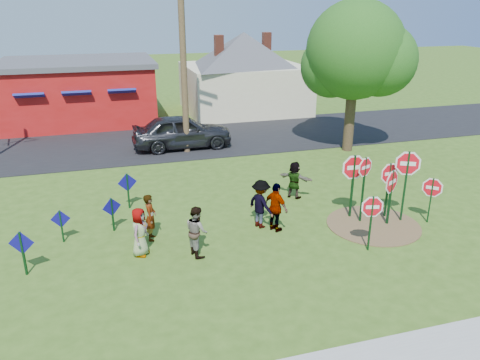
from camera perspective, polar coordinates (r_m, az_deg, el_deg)
The scene contains 25 objects.
ground at distance 16.02m, azimuth 0.09°, elevation -5.99°, with size 120.00×120.00×0.00m, color #375819.
road at distance 26.54m, azimuth -6.94°, elevation 4.87°, with size 120.00×7.50×0.04m, color black.
dirt_patch at distance 16.93m, azimuth 15.93°, elevation -5.26°, with size 3.20×3.20×0.03m, color brown.
red_building at distance 32.19m, azimuth -18.97°, elevation 10.26°, with size 9.40×7.69×3.90m.
cream_house at distance 33.41m, azimuth 0.46°, elevation 13.36°, with size 9.40×9.40×6.50m.
stop_sign_a at distance 14.70m, azimuth 15.77°, elevation -3.71°, with size 0.90×0.23×1.93m.
stop_sign_b at distance 16.39m, azimuth 14.95°, elevation 0.80°, with size 0.86×0.37×2.50m.
stop_sign_c at distance 16.89m, azimuth 19.69°, elevation 1.10°, with size 1.05×0.52×2.71m.
stop_sign_d at distance 17.15m, azimuth 17.71°, elevation 0.34°, with size 0.99×0.16×2.16m.
stop_sign_e at distance 16.60m, azimuth 17.97°, elevation -0.69°, with size 0.97×0.58×2.13m.
stop_sign_f at distance 17.33m, azimuth 22.37°, elevation -1.15°, with size 0.70×0.63×1.77m.
stop_sign_g at distance 16.72m, azimuth 13.67°, elevation 0.88°, with size 1.19×0.08×2.48m.
blue_diamond_a at distance 14.43m, azimuth -25.01°, elevation -7.56°, with size 0.69×0.17×1.36m.
blue_diamond_b at distance 15.95m, azimuth -20.98°, elevation -4.87°, with size 0.60×0.06×1.12m.
blue_diamond_c at distance 16.18m, azimuth -15.33°, elevation -3.64°, with size 0.61×0.27×1.20m.
blue_diamond_d at distance 17.78m, azimuth -13.53°, elevation -0.81°, with size 0.71×0.14×1.38m.
person_a at distance 14.45m, azimuth -12.14°, elevation -6.22°, with size 0.75×0.49×1.54m, color navy.
person_b at distance 15.31m, azimuth -10.86°, elevation -4.47°, with size 0.57×0.37×1.56m, color #266C5D.
person_c at distance 14.22m, azimuth -5.30°, elevation -6.19°, with size 0.77×0.60×1.58m, color brown.
person_d at distance 15.85m, azimuth 2.56°, elevation -2.94°, with size 1.10×0.63×1.70m, color #35353A.
person_e at distance 15.60m, azimuth 4.41°, elevation -3.36°, with size 1.00×0.42×1.71m, color #482855.
person_f at distance 18.40m, azimuth 6.65°, elevation 0.02°, with size 1.38×0.44×1.49m, color #1D4C2F.
suv at distance 24.85m, azimuth -7.08°, elevation 5.91°, with size 2.08×5.16×1.76m, color #2B2C31.
utility_pole at distance 23.40m, azimuth -6.99°, elevation 15.88°, with size 2.40×0.78×10.04m.
leafy_tree at distance 24.34m, azimuth 14.09°, elevation 14.51°, with size 5.27×4.81×7.49m.
Camera 1 is at (-4.04, -13.73, 7.20)m, focal length 35.00 mm.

